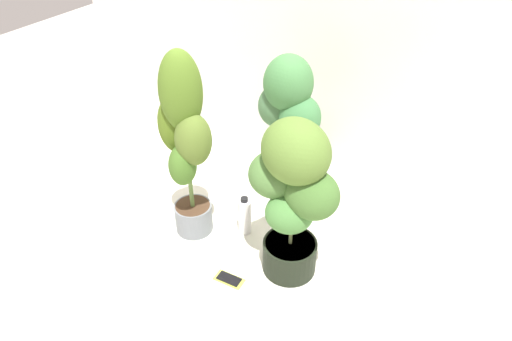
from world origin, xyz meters
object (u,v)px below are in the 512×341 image
potted_plant_back_center (288,113)px  potted_plant_front_left (185,139)px  potted_plant_front_right (293,190)px  cell_phone (229,279)px  nutrient_bottle (245,216)px

potted_plant_back_center → potted_plant_front_left: (-0.30, -0.56, 0.06)m
potted_plant_front_right → potted_plant_front_left: size_ratio=0.81×
potted_plant_front_right → cell_phone: size_ratio=5.50×
potted_plant_back_center → potted_plant_front_right: bearing=-66.3°
potted_plant_front_right → cell_phone: (-0.23, -0.19, -0.48)m
potted_plant_front_right → potted_plant_back_center: bearing=113.7°
potted_plant_back_center → cell_phone: 0.94m
potted_plant_front_right → potted_plant_front_left: bearing=175.0°
nutrient_bottle → cell_phone: bearing=-76.0°
potted_plant_back_center → potted_plant_front_left: potted_plant_front_left is taller
cell_phone → nutrient_bottle: size_ratio=0.65×
potted_plant_back_center → nutrient_bottle: bearing=-95.0°
potted_plant_front_right → cell_phone: 0.56m
potted_plant_back_center → potted_plant_front_left: 0.64m
potted_plant_front_left → nutrient_bottle: 0.53m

